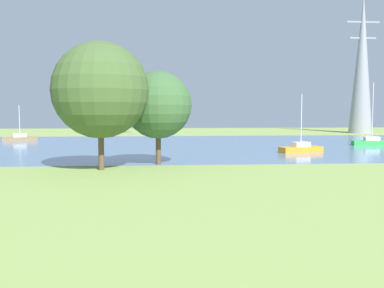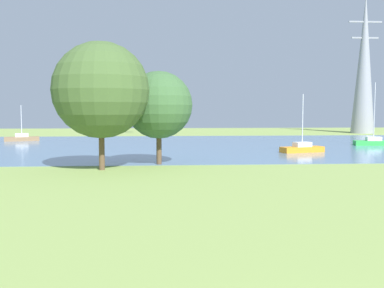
% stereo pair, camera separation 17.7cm
% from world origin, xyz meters
% --- Properties ---
extents(ground_plane, '(160.00, 160.00, 0.00)m').
position_xyz_m(ground_plane, '(0.00, 22.00, 0.00)').
color(ground_plane, '#7F994C').
extents(water_surface, '(140.00, 40.00, 0.02)m').
position_xyz_m(water_surface, '(0.00, 50.00, 0.01)').
color(water_surface, slate).
rests_on(water_surface, ground).
extents(sailboat_brown, '(5.03, 2.84, 5.22)m').
position_xyz_m(sailboat_brown, '(-23.98, 59.75, 0.44)').
color(sailboat_brown, brown).
rests_on(sailboat_brown, water_surface).
extents(sailboat_orange, '(5.03, 2.82, 6.26)m').
position_xyz_m(sailboat_orange, '(11.53, 40.14, 0.45)').
color(sailboat_orange, orange).
rests_on(sailboat_orange, water_surface).
extents(sailboat_green, '(4.97, 2.18, 8.02)m').
position_xyz_m(sailboat_green, '(23.58, 48.50, 0.48)').
color(sailboat_green, green).
rests_on(sailboat_green, water_surface).
extents(tree_mid_shore, '(7.36, 7.36, 9.80)m').
position_xyz_m(tree_mid_shore, '(-8.23, 27.63, 6.12)').
color(tree_mid_shore, brown).
rests_on(tree_mid_shore, ground).
extents(tree_west_near, '(5.68, 5.68, 7.86)m').
position_xyz_m(tree_west_near, '(-3.85, 30.81, 5.02)').
color(tree_west_near, brown).
rests_on(tree_west_near, ground).
extents(electricity_pylon, '(6.40, 4.40, 26.45)m').
position_xyz_m(electricity_pylon, '(35.18, 76.86, 13.24)').
color(electricity_pylon, gray).
rests_on(electricity_pylon, ground).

